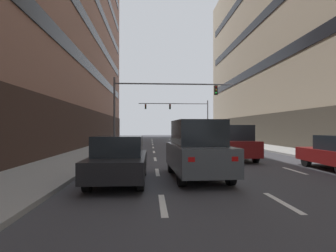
# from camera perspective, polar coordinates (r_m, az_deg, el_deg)

# --- Properties ---
(ground_plane) EXTENTS (120.00, 120.00, 0.00)m
(ground_plane) POSITION_cam_1_polar(r_m,az_deg,el_deg) (15.25, 9.00, -7.53)
(ground_plane) COLOR #38383D
(sidewalk_left) EXTENTS (3.37, 80.00, 0.14)m
(sidewalk_left) POSITION_cam_1_polar(r_m,az_deg,el_deg) (15.51, -20.35, -7.13)
(sidewalk_left) COLOR gray
(sidewalk_left) RESTS_ON ground
(lane_stripe_l1_s2) EXTENTS (0.16, 2.00, 0.01)m
(lane_stripe_l1_s2) POSITION_cam_1_polar(r_m,az_deg,el_deg) (7.03, -1.10, -15.94)
(lane_stripe_l1_s2) COLOR silver
(lane_stripe_l1_s2) RESTS_ON ground
(lane_stripe_l1_s3) EXTENTS (0.16, 2.00, 0.01)m
(lane_stripe_l1_s3) POSITION_cam_1_polar(r_m,az_deg,el_deg) (11.92, -2.23, -9.51)
(lane_stripe_l1_s3) COLOR silver
(lane_stripe_l1_s3) RESTS_ON ground
(lane_stripe_l1_s4) EXTENTS (0.16, 2.00, 0.01)m
(lane_stripe_l1_s4) POSITION_cam_1_polar(r_m,az_deg,el_deg) (16.87, -2.68, -6.84)
(lane_stripe_l1_s4) COLOR silver
(lane_stripe_l1_s4) RESTS_ON ground
(lane_stripe_l1_s5) EXTENTS (0.16, 2.00, 0.01)m
(lane_stripe_l1_s5) POSITION_cam_1_polar(r_m,az_deg,el_deg) (21.85, -2.93, -5.38)
(lane_stripe_l1_s5) COLOR silver
(lane_stripe_l1_s5) RESTS_ON ground
(lane_stripe_l1_s6) EXTENTS (0.16, 2.00, 0.01)m
(lane_stripe_l1_s6) POSITION_cam_1_polar(r_m,az_deg,el_deg) (26.83, -3.08, -4.46)
(lane_stripe_l1_s6) COLOR silver
(lane_stripe_l1_s6) RESTS_ON ground
(lane_stripe_l1_s7) EXTENTS (0.16, 2.00, 0.01)m
(lane_stripe_l1_s7) POSITION_cam_1_polar(r_m,az_deg,el_deg) (31.82, -3.19, -3.83)
(lane_stripe_l1_s7) COLOR silver
(lane_stripe_l1_s7) RESTS_ON ground
(lane_stripe_l1_s8) EXTENTS (0.16, 2.00, 0.01)m
(lane_stripe_l1_s8) POSITION_cam_1_polar(r_m,az_deg,el_deg) (36.81, -3.26, -3.37)
(lane_stripe_l1_s8) COLOR silver
(lane_stripe_l1_s8) RESTS_ON ground
(lane_stripe_l1_s9) EXTENTS (0.16, 2.00, 0.01)m
(lane_stripe_l1_s9) POSITION_cam_1_polar(r_m,az_deg,el_deg) (41.81, -3.32, -3.02)
(lane_stripe_l1_s9) COLOR silver
(lane_stripe_l1_s9) RESTS_ON ground
(lane_stripe_l1_s10) EXTENTS (0.16, 2.00, 0.01)m
(lane_stripe_l1_s10) POSITION_cam_1_polar(r_m,az_deg,el_deg) (46.80, -3.37, -2.75)
(lane_stripe_l1_s10) COLOR silver
(lane_stripe_l1_s10) RESTS_ON ground
(lane_stripe_l2_s2) EXTENTS (0.16, 2.00, 0.01)m
(lane_stripe_l2_s2) POSITION_cam_1_polar(r_m,az_deg,el_deg) (7.77, 22.57, -14.39)
(lane_stripe_l2_s2) COLOR silver
(lane_stripe_l2_s2) RESTS_ON ground
(lane_stripe_l2_s3) EXTENTS (0.16, 2.00, 0.01)m
(lane_stripe_l2_s3) POSITION_cam_1_polar(r_m,az_deg,el_deg) (12.37, 12.11, -9.16)
(lane_stripe_l2_s3) COLOR silver
(lane_stripe_l2_s3) RESTS_ON ground
(lane_stripe_l2_s4) EXTENTS (0.16, 2.00, 0.01)m
(lane_stripe_l2_s4) POSITION_cam_1_polar(r_m,az_deg,el_deg) (17.20, 7.52, -6.71)
(lane_stripe_l2_s4) COLOR silver
(lane_stripe_l2_s4) RESTS_ON ground
(lane_stripe_l2_s5) EXTENTS (0.16, 2.00, 0.01)m
(lane_stripe_l2_s5) POSITION_cam_1_polar(r_m,az_deg,el_deg) (22.10, 4.97, -5.32)
(lane_stripe_l2_s5) COLOR silver
(lane_stripe_l2_s5) RESTS_ON ground
(lane_stripe_l2_s6) EXTENTS (0.16, 2.00, 0.01)m
(lane_stripe_l2_s6) POSITION_cam_1_polar(r_m,az_deg,el_deg) (27.04, 3.36, -4.43)
(lane_stripe_l2_s6) COLOR silver
(lane_stripe_l2_s6) RESTS_ON ground
(lane_stripe_l2_s7) EXTENTS (0.16, 2.00, 0.01)m
(lane_stripe_l2_s7) POSITION_cam_1_polar(r_m,az_deg,el_deg) (31.99, 2.25, -3.81)
(lane_stripe_l2_s7) COLOR silver
(lane_stripe_l2_s7) RESTS_ON ground
(lane_stripe_l2_s8) EXTENTS (0.16, 2.00, 0.01)m
(lane_stripe_l2_s8) POSITION_cam_1_polar(r_m,az_deg,el_deg) (36.96, 1.44, -3.36)
(lane_stripe_l2_s8) COLOR silver
(lane_stripe_l2_s8) RESTS_ON ground
(lane_stripe_l2_s9) EXTENTS (0.16, 2.00, 0.01)m
(lane_stripe_l2_s9) POSITION_cam_1_polar(r_m,az_deg,el_deg) (41.94, 0.82, -3.01)
(lane_stripe_l2_s9) COLOR silver
(lane_stripe_l2_s9) RESTS_ON ground
(lane_stripe_l2_s10) EXTENTS (0.16, 2.00, 0.01)m
(lane_stripe_l2_s10) POSITION_cam_1_polar(r_m,az_deg,el_deg) (46.92, 0.33, -2.74)
(lane_stripe_l2_s10) COLOR silver
(lane_stripe_l2_s10) RESTS_ON ground
(lane_stripe_l3_s3) EXTENTS (0.16, 2.00, 0.01)m
(lane_stripe_l3_s3) POSITION_cam_1_polar(r_m,az_deg,el_deg) (13.51, 24.69, -8.40)
(lane_stripe_l3_s3) COLOR silver
(lane_stripe_l3_s3) RESTS_ON ground
(lane_stripe_l3_s4) EXTENTS (0.16, 2.00, 0.01)m
(lane_stripe_l3_s4) POSITION_cam_1_polar(r_m,az_deg,el_deg) (18.03, 17.05, -6.40)
(lane_stripe_l3_s4) COLOR silver
(lane_stripe_l3_s4) RESTS_ON ground
(lane_stripe_l3_s5) EXTENTS (0.16, 2.00, 0.01)m
(lane_stripe_l3_s5) POSITION_cam_1_polar(r_m,az_deg,el_deg) (22.75, 12.56, -5.17)
(lane_stripe_l3_s5) COLOR silver
(lane_stripe_l3_s5) RESTS_ON ground
(lane_stripe_l3_s6) EXTENTS (0.16, 2.00, 0.01)m
(lane_stripe_l3_s6) POSITION_cam_1_polar(r_m,az_deg,el_deg) (27.57, 9.63, -4.35)
(lane_stripe_l3_s6) COLOR silver
(lane_stripe_l3_s6) RESTS_ON ground
(lane_stripe_l3_s7) EXTENTS (0.16, 2.00, 0.01)m
(lane_stripe_l3_s7) POSITION_cam_1_polar(r_m,az_deg,el_deg) (32.45, 7.58, -3.76)
(lane_stripe_l3_s7) COLOR silver
(lane_stripe_l3_s7) RESTS_ON ground
(lane_stripe_l3_s8) EXTENTS (0.16, 2.00, 0.01)m
(lane_stripe_l3_s8) POSITION_cam_1_polar(r_m,az_deg,el_deg) (37.36, 6.07, -3.33)
(lane_stripe_l3_s8) COLOR silver
(lane_stripe_l3_s8) RESTS_ON ground
(lane_stripe_l3_s9) EXTENTS (0.16, 2.00, 0.01)m
(lane_stripe_l3_s9) POSITION_cam_1_polar(r_m,az_deg,el_deg) (42.29, 4.91, -2.99)
(lane_stripe_l3_s9) COLOR silver
(lane_stripe_l3_s9) RESTS_ON ground
(lane_stripe_l3_s10) EXTENTS (0.16, 2.00, 0.01)m
(lane_stripe_l3_s10) POSITION_cam_1_polar(r_m,az_deg,el_deg) (47.23, 4.00, -2.72)
(lane_stripe_l3_s10) COLOR silver
(lane_stripe_l3_s10) RESTS_ON ground
(car_driving_0) EXTENTS (1.78, 4.25, 2.06)m
(car_driving_0) POSITION_cam_1_polar(r_m,az_deg,el_deg) (16.65, 13.56, -3.39)
(car_driving_0) COLOR black
(car_driving_0) RESTS_ON ground
(car_driving_1) EXTENTS (2.08, 4.59, 2.18)m
(car_driving_1) POSITION_cam_1_polar(r_m,az_deg,el_deg) (10.47, 6.04, -4.81)
(car_driving_1) COLOR black
(car_driving_1) RESTS_ON ground
(car_driving_2) EXTENTS (1.83, 4.33, 1.62)m
(car_driving_2) POSITION_cam_1_polar(r_m,az_deg,el_deg) (9.66, -10.09, -6.88)
(car_driving_2) COLOR black
(car_driving_2) RESTS_ON ground
(taxi_driving_3) EXTENTS (1.96, 4.46, 1.84)m
(taxi_driving_3) POSITION_cam_1_polar(r_m,az_deg,el_deg) (32.28, 4.80, -2.34)
(taxi_driving_3) COLOR black
(taxi_driving_3) RESTS_ON ground
(traffic_signal_0) EXTENTS (10.68, 0.35, 6.21)m
(traffic_signal_0) POSITION_cam_1_polar(r_m,az_deg,el_deg) (24.43, -3.04, 5.71)
(traffic_signal_0) COLOR #4C4C51
(traffic_signal_0) RESTS_ON sidewalk_left
(traffic_signal_1) EXTENTS (11.78, 0.35, 6.45)m
(traffic_signal_1) POSITION_cam_1_polar(r_m,az_deg,el_deg) (46.60, 3.13, 3.16)
(traffic_signal_1) COLOR #4C4C51
(traffic_signal_1) RESTS_ON sidewalk_right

